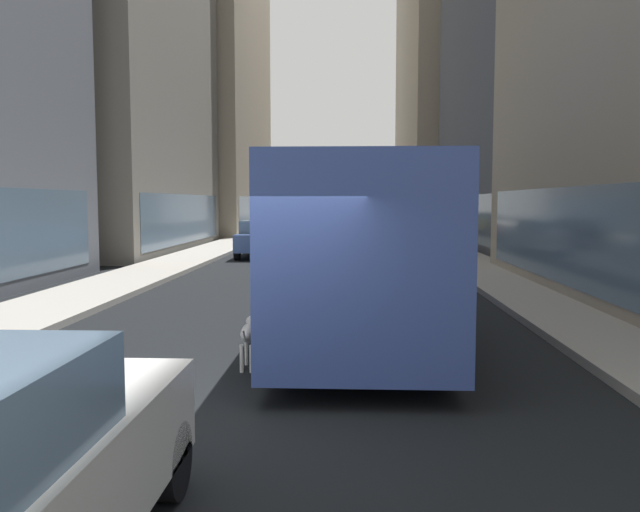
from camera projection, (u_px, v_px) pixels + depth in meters
ground_plane at (334, 239)px, 42.08m from camera, size 120.00×120.00×0.00m
sidewalk_left at (248, 238)px, 42.34m from camera, size 2.40×110.00×0.15m
sidewalk_right at (421, 238)px, 41.80m from camera, size 2.40×110.00×0.15m
building_left_far at (181, 33)px, 48.74m from camera, size 11.47×17.94×30.53m
building_right_mid at (555, 45)px, 34.01m from camera, size 9.38×20.43×21.46m
building_right_far at (472, 69)px, 57.52m from camera, size 11.98×23.43×28.60m
transit_bus at (357, 235)px, 12.92m from camera, size 2.78×11.53×3.05m
car_black_suv at (311, 230)px, 36.66m from camera, size 1.80×4.69×1.62m
car_blue_hatchback at (263, 238)px, 28.41m from camera, size 1.94×4.42×1.62m
car_yellow_taxi at (372, 222)px, 51.51m from camera, size 1.80×4.26×1.62m
car_silver_sedan at (387, 236)px, 30.33m from camera, size 1.70×4.38×1.62m
car_red_coupe at (376, 226)px, 43.54m from camera, size 1.72×4.24×1.62m
dalmatian_dog at (249, 333)px, 9.40m from camera, size 0.22×0.96×0.72m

